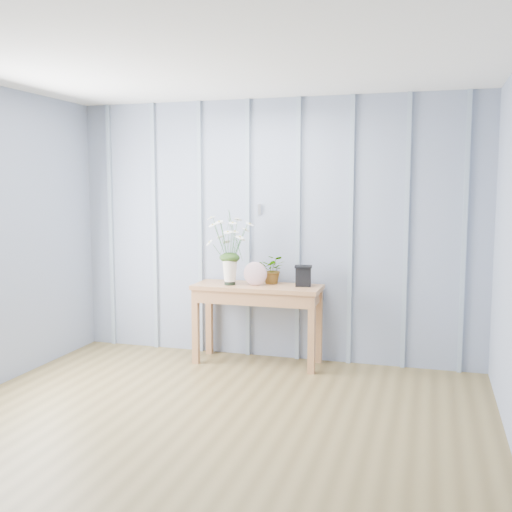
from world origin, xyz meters
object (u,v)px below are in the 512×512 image
(daisy_vase, at_px, (230,241))
(carved_box, at_px, (303,276))
(sideboard, at_px, (258,297))
(felt_disc_vessel, at_px, (255,274))

(daisy_vase, relative_size, carved_box, 3.40)
(sideboard, distance_m, felt_disc_vessel, 0.23)
(felt_disc_vessel, bearing_deg, sideboard, 71.89)
(felt_disc_vessel, xyz_separation_m, carved_box, (0.44, 0.09, -0.01))
(daisy_vase, distance_m, felt_disc_vessel, 0.39)
(sideboard, xyz_separation_m, daisy_vase, (-0.25, -0.06, 0.53))
(sideboard, bearing_deg, carved_box, 6.74)
(daisy_vase, xyz_separation_m, felt_disc_vessel, (0.24, 0.02, -0.30))
(daisy_vase, bearing_deg, sideboard, 13.17)
(felt_disc_vessel, bearing_deg, carved_box, 7.51)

